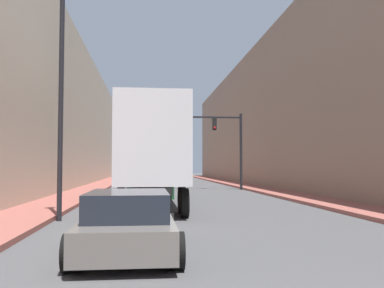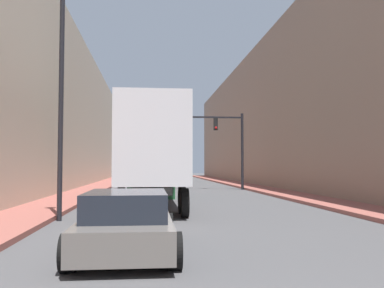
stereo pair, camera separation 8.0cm
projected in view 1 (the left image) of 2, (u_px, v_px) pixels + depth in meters
sidewalk_right at (255, 188)px, 32.72m from camera, size 2.27×80.00×0.15m
sidewalk_left at (91, 189)px, 31.44m from camera, size 2.27×80.00×0.15m
building_right at (306, 109)px, 33.47m from camera, size 6.00×80.00×12.39m
building_left at (35, 109)px, 31.31m from camera, size 6.00×80.00×11.83m
semi_truck at (151, 153)px, 18.74m from camera, size 2.50×11.42×4.19m
sedan_car at (128, 223)px, 8.57m from camera, size 2.00×4.22×1.25m
traffic_signal_gantry at (210, 134)px, 31.52m from camera, size 8.06×0.35×5.65m
street_lamp at (61, 68)px, 13.85m from camera, size 0.44×0.44×7.86m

